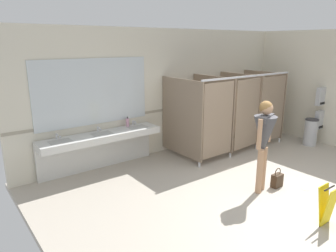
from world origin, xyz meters
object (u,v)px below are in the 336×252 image
(paper_towel_dispenser_upper, at_px, (322,96))
(soap_dispenser, at_px, (127,122))
(wet_floor_sign, at_px, (327,205))
(paper_towel_dispenser_lower, at_px, (320,120))
(trash_bin, at_px, (311,132))
(person_standing, at_px, (264,135))
(handbag, at_px, (277,180))

(paper_towel_dispenser_upper, bearing_deg, soap_dispenser, 158.77)
(wet_floor_sign, bearing_deg, paper_towel_dispenser_upper, 29.90)
(paper_towel_dispenser_lower, relative_size, wet_floor_sign, 0.81)
(trash_bin, xyz_separation_m, wet_floor_sign, (-3.40, -2.16, -0.04))
(person_standing, xyz_separation_m, handbag, (0.39, -0.09, -0.93))
(handbag, bearing_deg, trash_bin, 18.56)
(paper_towel_dispenser_upper, distance_m, paper_towel_dispenser_lower, 0.63)
(handbag, distance_m, wet_floor_sign, 1.31)
(paper_towel_dispenser_upper, height_order, paper_towel_dispenser_lower, paper_towel_dispenser_upper)
(paper_towel_dispenser_upper, relative_size, soap_dispenser, 2.12)
(paper_towel_dispenser_lower, relative_size, handbag, 1.30)
(trash_bin, bearing_deg, paper_towel_dispenser_lower, -6.02)
(wet_floor_sign, bearing_deg, soap_dispenser, 104.82)
(paper_towel_dispenser_upper, distance_m, wet_floor_sign, 4.43)
(paper_towel_dispenser_upper, bearing_deg, wet_floor_sign, -150.10)
(trash_bin, bearing_deg, paper_towel_dispenser_upper, -0.07)
(trash_bin, height_order, handbag, trash_bin)
(trash_bin, distance_m, soap_dispenser, 4.88)
(person_standing, distance_m, soap_dispenser, 3.00)
(paper_towel_dispenser_upper, xyz_separation_m, trash_bin, (-0.35, 0.00, -0.92))
(person_standing, bearing_deg, paper_towel_dispenser_lower, 13.07)
(person_standing, bearing_deg, soap_dispenser, 113.48)
(paper_towel_dispenser_lower, xyz_separation_m, trash_bin, (-0.35, 0.04, -0.30))
(soap_dispenser, bearing_deg, person_standing, -66.52)
(wet_floor_sign, bearing_deg, paper_towel_dispenser_lower, 29.49)
(soap_dispenser, bearing_deg, paper_towel_dispenser_lower, -21.60)
(trash_bin, relative_size, handbag, 1.87)
(handbag, distance_m, soap_dispenser, 3.35)
(paper_towel_dispenser_upper, distance_m, trash_bin, 0.99)
(paper_towel_dispenser_lower, bearing_deg, person_standing, -166.93)
(paper_towel_dispenser_upper, relative_size, handbag, 1.24)
(trash_bin, xyz_separation_m, handbag, (-2.89, -0.97, -0.22))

